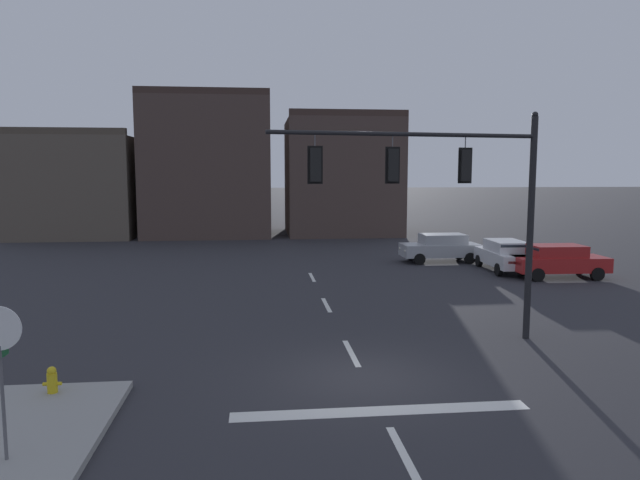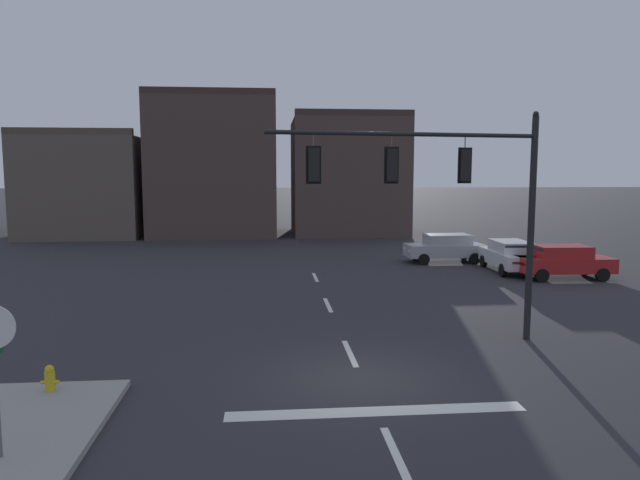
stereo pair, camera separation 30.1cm
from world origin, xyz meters
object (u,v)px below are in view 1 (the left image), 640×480
at_px(car_lot_farside, 441,247).
at_px(fire_hydrant, 52,385).
at_px(car_lot_nearside, 505,255).
at_px(signal_mast_near_side, 451,186).
at_px(car_lot_middle, 558,260).

distance_m(car_lot_farside, fire_hydrant, 23.92).
bearing_deg(car_lot_nearside, fire_hydrant, -138.48).
height_order(signal_mast_near_side, car_lot_middle, signal_mast_near_side).
relative_size(car_lot_farside, fire_hydrant, 5.97).
distance_m(signal_mast_near_side, car_lot_nearside, 14.60).
xyz_separation_m(signal_mast_near_side, car_lot_farside, (4.79, 15.52, -3.82)).
xyz_separation_m(signal_mast_near_side, fire_hydrant, (-10.15, -3.14, -4.35)).
bearing_deg(signal_mast_near_side, car_lot_farside, 72.85).
bearing_deg(fire_hydrant, car_lot_nearside, 41.52).
bearing_deg(car_lot_nearside, car_lot_middle, -51.36).
bearing_deg(car_lot_nearside, signal_mast_near_side, -120.40).
height_order(car_lot_middle, fire_hydrant, car_lot_middle).
distance_m(car_lot_nearside, car_lot_middle, 2.77).
distance_m(car_lot_nearside, fire_hydrant, 23.09).
bearing_deg(signal_mast_near_side, car_lot_middle, 48.42).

